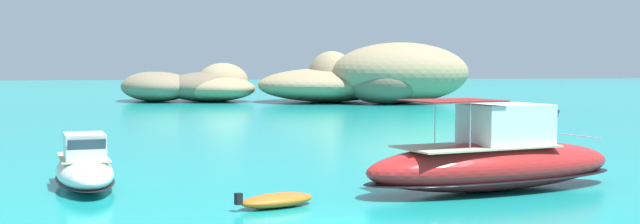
% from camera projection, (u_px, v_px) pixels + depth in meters
% --- Properties ---
extents(islet_large, '(27.82, 23.53, 6.96)m').
position_uv_depth(islet_large, '(368.00, 78.00, 92.01)').
color(islet_large, '#9E8966').
rests_on(islet_large, ground).
extents(islet_small, '(19.47, 16.18, 4.61)m').
position_uv_depth(islet_small, '(189.00, 86.00, 94.97)').
color(islet_small, '#84755B').
rests_on(islet_small, ground).
extents(motorboat_white, '(3.38, 7.11, 2.02)m').
position_uv_depth(motorboat_white, '(84.00, 169.00, 29.13)').
color(motorboat_white, white).
rests_on(motorboat_white, ground).
extents(motorboat_red, '(10.97, 5.87, 3.29)m').
position_uv_depth(motorboat_red, '(495.00, 161.00, 28.49)').
color(motorboat_red, red).
rests_on(motorboat_red, ground).
extents(dinghy_tender, '(2.82, 2.12, 0.58)m').
position_uv_depth(dinghy_tender, '(277.00, 200.00, 25.12)').
color(dinghy_tender, orange).
rests_on(dinghy_tender, ground).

